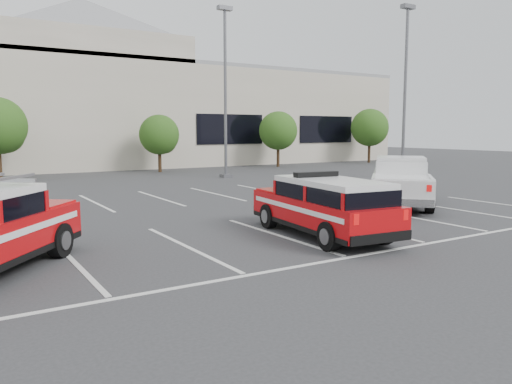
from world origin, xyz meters
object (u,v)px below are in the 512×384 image
at_px(light_pole_right, 405,92).
at_px(tree_right, 279,132).
at_px(tree_far_right, 370,129).
at_px(fire_chief_suv, 324,211).
at_px(convention_building, 57,108).
at_px(tree_mid_right, 160,136).
at_px(white_pickup, 400,186).
at_px(light_pole_mid, 225,92).

bearing_deg(light_pole_right, tree_right, 94.31).
bearing_deg(tree_far_right, fire_chief_suv, -136.61).
distance_m(convention_building, light_pole_right, 26.99).
xyz_separation_m(tree_mid_right, white_pickup, (2.31, -19.68, -1.77)).
bearing_deg(tree_far_right, tree_mid_right, -180.00).
xyz_separation_m(convention_building, tree_right, (14.91, -9.82, -1.95)).
relative_size(convention_building, white_pickup, 10.40).
relative_size(tree_far_right, light_pole_right, 0.47).
bearing_deg(convention_building, light_pole_right, -54.11).
bearing_deg(convention_building, tree_right, -33.37).
distance_m(tree_mid_right, white_pickup, 19.89).
relative_size(tree_mid_right, tree_far_right, 0.82).
xyz_separation_m(tree_mid_right, tree_far_right, (20.00, 0.00, 0.54)).
height_order(convention_building, tree_far_right, convention_building).
xyz_separation_m(tree_far_right, fire_chief_suv, (-24.08, -22.77, -2.33)).
height_order(tree_mid_right, tree_far_right, tree_far_right).
relative_size(convention_building, tree_right, 13.58).
height_order(light_pole_mid, fire_chief_suv, light_pole_mid).
height_order(convention_building, light_pole_right, convention_building).
bearing_deg(tree_far_right, convention_building, 158.49).
bearing_deg(fire_chief_suv, light_pole_mid, 76.27).
xyz_separation_m(light_pole_right, fire_chief_suv, (-14.99, -10.72, -4.48)).
bearing_deg(tree_right, fire_chief_suv, -121.74).
bearing_deg(tree_far_right, white_pickup, -131.95).
xyz_separation_m(tree_right, light_pole_mid, (-8.09, -6.05, 2.41)).
distance_m(tree_far_right, light_pole_mid, 19.19).
bearing_deg(tree_right, light_pole_mid, -143.23).
bearing_deg(tree_right, tree_mid_right, -180.00).
distance_m(convention_building, light_pole_mid, 17.27).
bearing_deg(light_pole_mid, fire_chief_suv, -109.71).
xyz_separation_m(convention_building, light_pole_right, (15.82, -21.86, 0.47)).
xyz_separation_m(light_pole_mid, light_pole_right, (9.00, -6.00, 0.00)).
bearing_deg(white_pickup, tree_far_right, 94.48).
height_order(convention_building, white_pickup, convention_building).
xyz_separation_m(tree_mid_right, fire_chief_suv, (-4.08, -22.77, -1.79)).
bearing_deg(convention_building, tree_far_right, -21.51).
bearing_deg(tree_mid_right, light_pole_mid, -72.48).
relative_size(convention_building, light_pole_mid, 5.86).
xyz_separation_m(light_pole_mid, fire_chief_suv, (-5.99, -16.72, -4.48)).
bearing_deg(light_pole_mid, convention_building, 113.26).
bearing_deg(light_pole_mid, tree_far_right, 18.48).
distance_m(convention_building, white_pickup, 30.63).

